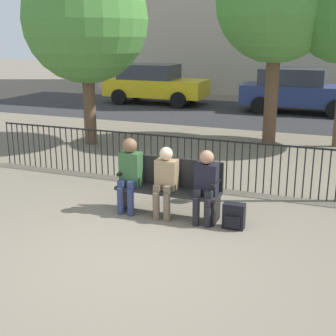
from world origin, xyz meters
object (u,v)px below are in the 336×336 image
seated_person_0 (130,170)px  seated_person_2 (206,182)px  backpack (234,216)px  parked_car_1 (154,83)px  seated_person_1 (165,178)px  park_bench (170,185)px  parked_car_0 (298,90)px  tree_2 (277,2)px  tree_0 (85,20)px

seated_person_0 → seated_person_2: seated_person_0 is taller
backpack → parked_car_1: size_ratio=0.09×
seated_person_1 → parked_car_1: bearing=113.7°
park_bench → parked_car_0: bearing=86.2°
tree_2 → parked_car_0: (0.11, 5.40, -2.75)m
seated_person_2 → backpack: 0.66m
seated_person_1 → parked_car_0: parked_car_0 is taller
seated_person_0 → seated_person_2: size_ratio=1.07×
backpack → parked_car_0: (-0.37, 11.41, 0.65)m
tree_0 → parked_car_0: bearing=57.9°
park_bench → parked_car_1: (-5.12, 11.46, 0.35)m
park_bench → parked_car_0: size_ratio=0.40×
park_bench → parked_car_1: size_ratio=0.40×
park_bench → backpack: 1.17m
seated_person_2 → tree_0: (-4.43, 4.12, 2.51)m
tree_2 → park_bench: bearing=-96.1°
backpack → tree_2: 6.93m
tree_2 → parked_car_0: bearing=88.8°
backpack → park_bench: bearing=169.6°
tree_2 → backpack: bearing=-85.4°
park_bench → tree_2: 6.62m
seated_person_2 → parked_car_1: parked_car_1 is taller
backpack → parked_car_1: bearing=118.1°
seated_person_2 → parked_car_0: size_ratio=0.27×
tree_2 → parked_car_1: 8.52m
seated_person_2 → parked_car_1: size_ratio=0.27×
parked_car_1 → backpack: bearing=-61.9°
park_bench → seated_person_1: bearing=-100.0°
seated_person_2 → park_bench: bearing=168.3°
park_bench → seated_person_1: seated_person_1 is taller
parked_car_0 → backpack: bearing=-88.1°
seated_person_1 → tree_2: bearing=83.8°
seated_person_0 → parked_car_0: bearing=83.0°
seated_person_1 → parked_car_1: 12.67m
park_bench → parked_car_0: parked_car_0 is taller
tree_0 → parked_car_0: size_ratio=1.13×
park_bench → seated_person_1: size_ratio=1.49×
seated_person_0 → parked_car_1: (-4.47, 11.59, 0.14)m
seated_person_1 → tree_0: size_ratio=0.24×
seated_person_1 → tree_2: size_ratio=0.22×
tree_0 → parked_car_0: tree_0 is taller
parked_car_0 → parked_car_1: size_ratio=1.00×
parked_car_1 → tree_2: bearing=-44.5°
park_bench → tree_2: size_ratio=0.33×
seated_person_0 → seated_person_2: (1.29, -0.00, -0.05)m
seated_person_0 → tree_2: 6.73m
tree_0 → backpack: bearing=-40.5°
park_bench → parked_car_0: (0.74, 11.21, 0.35)m
tree_2 → seated_person_0: bearing=-102.1°
park_bench → seated_person_1: 0.20m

